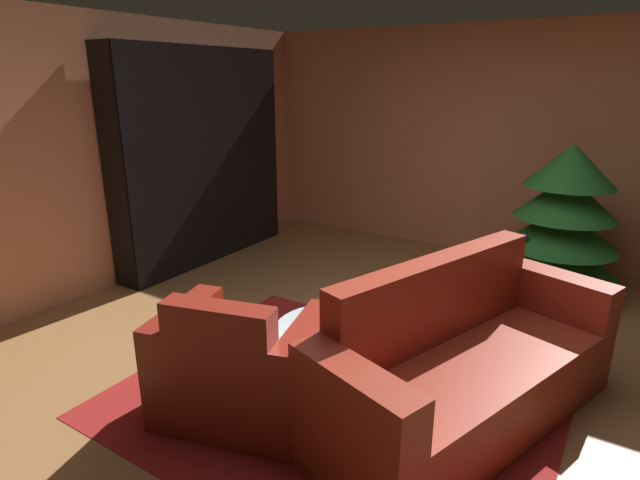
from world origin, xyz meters
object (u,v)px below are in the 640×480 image
Objects in this scene: armchair_red at (243,370)px; bottle_on_table at (355,307)px; bookshelf_unit at (212,157)px; coffee_table at (330,334)px; couch_red at (464,370)px; book_stack_on_table at (328,326)px; decorated_tree at (563,221)px.

armchair_red is 0.80m from bottle_on_table.
bookshelf_unit is 3.15m from armchair_red.
armchair_red is at bearing -121.68° from coffee_table.
couch_red is 3.12× the size of coffee_table.
couch_red reaches higher than coffee_table.
armchair_red is at bearing -148.91° from couch_red.
book_stack_on_table is at bearing -104.65° from bottle_on_table.
coffee_table is (0.30, 0.49, 0.10)m from armchair_red.
coffee_table is 3.70× the size of book_stack_on_table.
coffee_table is at bearing 105.47° from book_stack_on_table.
bottle_on_table is (-0.73, -0.00, 0.22)m from couch_red.
coffee_table is at bearing -113.89° from bottle_on_table.
book_stack_on_table is (0.02, -0.06, 0.08)m from coffee_table.
coffee_table is at bearing -32.89° from bookshelf_unit.
book_stack_on_table is (2.51, -1.67, -0.63)m from bookshelf_unit.
bottle_on_table reaches higher than coffee_table.
decorated_tree is (0.88, 2.32, 0.16)m from bottle_on_table.
armchair_red is at bearing -126.41° from book_stack_on_table.
bottle_on_table is (0.38, 0.66, 0.24)m from armchair_red.
coffee_table is at bearing -111.06° from decorated_tree.
couch_red is 1.54× the size of decorated_tree.
bottle_on_table is at bearing 75.35° from book_stack_on_table.
bookshelf_unit is 1.61× the size of decorated_tree.
book_stack_on_table is at bearing -74.53° from coffee_table.
book_stack_on_table is at bearing 53.59° from armchair_red.
decorated_tree is (0.16, 2.32, 0.38)m from couch_red.
bottle_on_table is 0.16× the size of decorated_tree.
coffee_table is 3.04× the size of bottle_on_table.
bottle_on_table is at bearing 66.11° from coffee_table.
couch_red is at bearing -93.91° from decorated_tree.
decorated_tree is (0.94, 2.55, 0.21)m from book_stack_on_table.
bookshelf_unit is 12.03× the size of book_stack_on_table.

